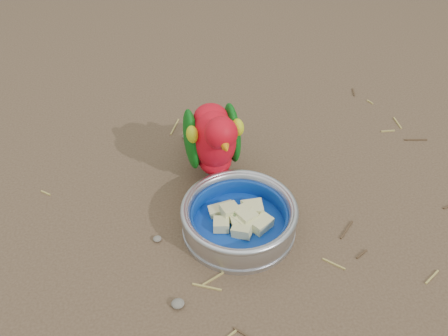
{
  "coord_description": "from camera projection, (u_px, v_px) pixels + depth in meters",
  "views": [
    {
      "loc": [
        -0.18,
        -0.61,
        0.71
      ],
      "look_at": [
        -0.03,
        0.11,
        0.08
      ],
      "focal_mm": 40.0,
      "sensor_mm": 36.0,
      "label": 1
    }
  ],
  "objects": [
    {
      "name": "ground_debris",
      "position": [
        254.0,
        211.0,
        0.99
      ],
      "size": [
        0.9,
        0.8,
        0.01
      ],
      "primitive_type": null,
      "color": "tan",
      "rests_on": "ground"
    },
    {
      "name": "bowl_wall",
      "position": [
        239.0,
        216.0,
        0.93
      ],
      "size": [
        0.21,
        0.21,
        0.04
      ],
      "primitive_type": null,
      "color": "#B2B2BA",
      "rests_on": "food_bowl"
    },
    {
      "name": "food_bowl",
      "position": [
        239.0,
        227.0,
        0.95
      ],
      "size": [
        0.21,
        0.21,
        0.02
      ],
      "primitive_type": "cylinder",
      "color": "#B2B2BA",
      "rests_on": "ground"
    },
    {
      "name": "fruit_wedges",
      "position": [
        239.0,
        219.0,
        0.93
      ],
      "size": [
        0.13,
        0.13,
        0.03
      ],
      "primitive_type": null,
      "color": "beige",
      "rests_on": "food_bowl"
    },
    {
      "name": "ground",
      "position": [
        251.0,
        235.0,
        0.95
      ],
      "size": [
        60.0,
        60.0,
        0.0
      ],
      "primitive_type": "plane",
      "color": "brown"
    },
    {
      "name": "lory_parrot",
      "position": [
        214.0,
        146.0,
        1.0
      ],
      "size": [
        0.13,
        0.24,
        0.19
      ],
      "primitive_type": null,
      "rotation": [
        0.0,
        0.0,
        -3.09
      ],
      "color": "red",
      "rests_on": "ground"
    }
  ]
}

